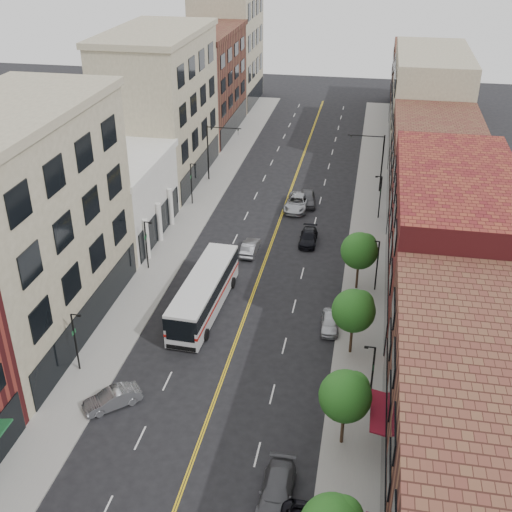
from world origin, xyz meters
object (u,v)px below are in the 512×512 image
Objects in this scene: car_lane_behind at (250,247)px; car_lane_c at (308,199)px; city_bus at (204,291)px; car_angle_b at (112,399)px; car_parked_far at (330,322)px; car_lane_b at (297,203)px; car_lane_a at (308,237)px; car_parked_mid at (277,491)px.

car_lane_c is (4.41, 13.45, 0.07)m from car_lane_behind.
car_lane_behind is (1.88, 11.17, -1.25)m from city_bus.
car_lane_c is at bearing 124.46° from car_angle_b.
car_lane_b is (-5.90, 23.97, 0.15)m from car_parked_far.
city_bus reaches higher than car_lane_a.
car_parked_mid is at bearing 23.61° from car_angle_b.
car_lane_c reaches higher than car_parked_mid.
car_lane_b is at bearing 99.84° from car_parked_far.
car_lane_a is (7.50, 14.59, -1.29)m from city_bus.
city_bus is 2.94× the size of car_lane_c.
car_parked_far is 0.91× the size of car_lane_behind.
city_bus is 11.19m from car_parked_far.
car_parked_far is (11.08, -0.85, -1.29)m from city_bus.
city_bus is at bearing -111.51° from car_lane_c.
city_bus is 2.96× the size of car_lane_a.
car_angle_b is (-3.28, -13.32, -1.25)m from city_bus.
car_parked_far is 0.85× the size of car_lane_a.
car_angle_b is 0.99× the size of car_lane_behind.
car_lane_b reaches higher than car_parked_far.
car_lane_a is 0.77× the size of car_lane_b.
car_lane_b is (-2.32, 8.53, 0.15)m from car_lane_a.
car_parked_far is 24.68m from car_lane_b.
car_angle_b is 25.03m from car_lane_behind.
car_parked_mid is 44.00m from car_lane_c.
car_lane_c is (-3.19, 43.89, 0.05)m from car_parked_mid.
car_lane_a is (5.62, 3.42, -0.04)m from car_lane_behind.
car_parked_mid is at bearing -93.02° from car_lane_c.
city_bus is at bearing -100.20° from car_lane_b.
city_bus is 13.78m from car_angle_b.
car_angle_b is 14.08m from car_parked_mid.
car_lane_c is at bearing 94.49° from car_parked_mid.
car_lane_behind is 12.40m from car_lane_b.
car_parked_far is at bearing -86.52° from car_lane_c.
city_bus reaches higher than car_parked_mid.
car_parked_far is at bearing 85.36° from car_parked_mid.
car_parked_far is at bearing -73.75° from car_lane_b.
car_lane_behind is (-7.60, 30.44, -0.02)m from car_parked_mid.
car_lane_c is at bearing 96.09° from car_lane_a.
city_bus reaches higher than car_lane_c.
car_lane_a is (-3.58, 15.44, -0.00)m from car_parked_far.
car_lane_a is at bearing 117.50° from car_angle_b.
city_bus is 3.14× the size of car_lane_behind.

